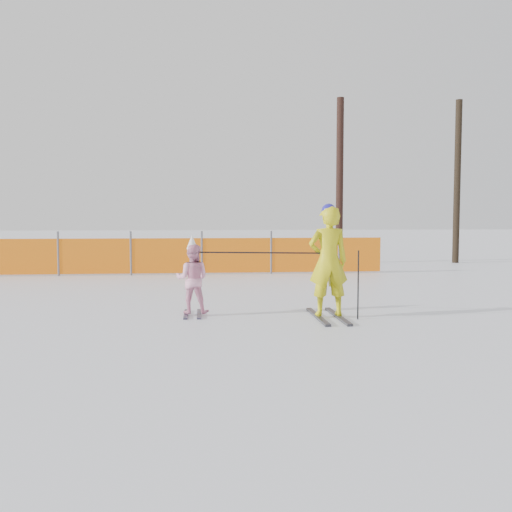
{
  "coord_description": "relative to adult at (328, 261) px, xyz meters",
  "views": [
    {
      "loc": [
        -0.92,
        -9.1,
        1.67
      ],
      "look_at": [
        0.0,
        0.5,
        1.0
      ],
      "focal_mm": 40.0,
      "sensor_mm": 36.0,
      "label": 1
    }
  ],
  "objects": [
    {
      "name": "adult",
      "position": [
        0.0,
        0.0,
        0.0
      ],
      "size": [
        0.67,
        1.58,
        1.88
      ],
      "color": "black",
      "rests_on": "ground"
    },
    {
      "name": "ground",
      "position": [
        -1.15,
        -0.07,
        -0.94
      ],
      "size": [
        120.0,
        120.0,
        0.0
      ],
      "primitive_type": "plane",
      "color": "white",
      "rests_on": "ground"
    },
    {
      "name": "tree_trunks",
      "position": [
        4.74,
        10.67,
        1.97
      ],
      "size": [
        4.47,
        0.49,
        5.84
      ],
      "color": "black",
      "rests_on": "ground"
    },
    {
      "name": "ski_poles",
      "position": [
        -0.56,
        0.08,
        -0.05
      ],
      "size": [
        2.57,
        0.67,
        1.12
      ],
      "color": "black",
      "rests_on": "ground"
    },
    {
      "name": "child",
      "position": [
        -2.23,
        0.47,
        -0.31
      ],
      "size": [
        0.63,
        0.89,
        1.36
      ],
      "color": "black",
      "rests_on": "ground"
    },
    {
      "name": "safety_fence",
      "position": [
        -4.49,
        7.18,
        -0.38
      ],
      "size": [
        15.28,
        0.06,
        1.25
      ],
      "color": "#595960",
      "rests_on": "ground"
    }
  ]
}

